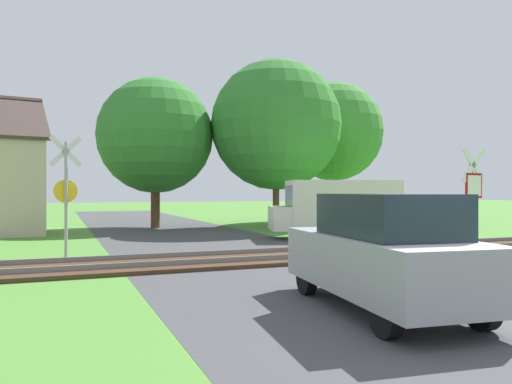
{
  "coord_description": "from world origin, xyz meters",
  "views": [
    {
      "loc": [
        -4.73,
        -5.28,
        1.82
      ],
      "look_at": [
        0.5,
        7.92,
        1.8
      ],
      "focal_mm": 35.0,
      "sensor_mm": 36.0,
      "label": 1
    }
  ],
  "objects_px": {
    "tree_center": "(155,136)",
    "tree_far": "(334,132)",
    "mail_truck": "(338,206)",
    "parked_car": "(383,252)",
    "tree_right": "(276,125)",
    "crossing_sign_far": "(66,188)",
    "stop_sign_near": "(472,196)"
  },
  "relations": [
    {
      "from": "crossing_sign_far",
      "to": "parked_car",
      "type": "relative_size",
      "value": 0.81
    },
    {
      "from": "tree_far",
      "to": "mail_truck",
      "type": "height_order",
      "value": "tree_far"
    },
    {
      "from": "crossing_sign_far",
      "to": "tree_right",
      "type": "height_order",
      "value": "tree_right"
    },
    {
      "from": "tree_center",
      "to": "tree_far",
      "type": "bearing_deg",
      "value": 7.84
    },
    {
      "from": "tree_far",
      "to": "tree_center",
      "type": "bearing_deg",
      "value": -172.16
    },
    {
      "from": "stop_sign_near",
      "to": "tree_right",
      "type": "height_order",
      "value": "tree_right"
    },
    {
      "from": "parked_car",
      "to": "mail_truck",
      "type": "bearing_deg",
      "value": 68.72
    },
    {
      "from": "tree_far",
      "to": "stop_sign_near",
      "type": "bearing_deg",
      "value": -110.18
    },
    {
      "from": "crossing_sign_far",
      "to": "tree_center",
      "type": "height_order",
      "value": "tree_center"
    },
    {
      "from": "crossing_sign_far",
      "to": "stop_sign_near",
      "type": "bearing_deg",
      "value": -41.29
    },
    {
      "from": "mail_truck",
      "to": "parked_car",
      "type": "distance_m",
      "value": 11.82
    },
    {
      "from": "parked_car",
      "to": "tree_right",
      "type": "bearing_deg",
      "value": 77.79
    },
    {
      "from": "tree_center",
      "to": "tree_far",
      "type": "xyz_separation_m",
      "value": [
        11.1,
        1.53,
        0.86
      ]
    },
    {
      "from": "tree_right",
      "to": "parked_car",
      "type": "height_order",
      "value": "tree_right"
    },
    {
      "from": "tree_center",
      "to": "mail_truck",
      "type": "bearing_deg",
      "value": -55.53
    },
    {
      "from": "tree_center",
      "to": "crossing_sign_far",
      "type": "bearing_deg",
      "value": -112.93
    },
    {
      "from": "tree_right",
      "to": "mail_truck",
      "type": "bearing_deg",
      "value": -90.92
    },
    {
      "from": "crossing_sign_far",
      "to": "mail_truck",
      "type": "height_order",
      "value": "crossing_sign_far"
    },
    {
      "from": "tree_right",
      "to": "tree_center",
      "type": "distance_m",
      "value": 6.06
    },
    {
      "from": "tree_far",
      "to": "parked_car",
      "type": "height_order",
      "value": "tree_far"
    },
    {
      "from": "crossing_sign_far",
      "to": "tree_far",
      "type": "bearing_deg",
      "value": 27.57
    },
    {
      "from": "tree_center",
      "to": "mail_truck",
      "type": "distance_m",
      "value": 10.44
    },
    {
      "from": "crossing_sign_far",
      "to": "tree_right",
      "type": "bearing_deg",
      "value": 29.56
    },
    {
      "from": "tree_right",
      "to": "tree_center",
      "type": "relative_size",
      "value": 1.13
    },
    {
      "from": "stop_sign_near",
      "to": "tree_center",
      "type": "height_order",
      "value": "tree_center"
    },
    {
      "from": "tree_center",
      "to": "parked_car",
      "type": "relative_size",
      "value": 1.8
    },
    {
      "from": "stop_sign_near",
      "to": "tree_far",
      "type": "xyz_separation_m",
      "value": [
        6.35,
        17.28,
        3.75
      ]
    },
    {
      "from": "tree_center",
      "to": "mail_truck",
      "type": "height_order",
      "value": "tree_center"
    },
    {
      "from": "stop_sign_near",
      "to": "tree_right",
      "type": "xyz_separation_m",
      "value": [
        0.94,
        13.74,
        3.45
      ]
    },
    {
      "from": "tree_right",
      "to": "mail_truck",
      "type": "relative_size",
      "value": 1.61
    },
    {
      "from": "crossing_sign_far",
      "to": "mail_truck",
      "type": "distance_m",
      "value": 10.12
    },
    {
      "from": "stop_sign_near",
      "to": "mail_truck",
      "type": "height_order",
      "value": "stop_sign_near"
    }
  ]
}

